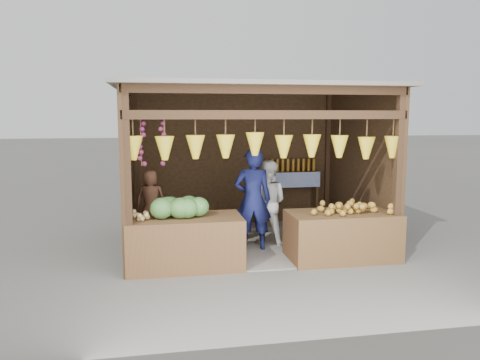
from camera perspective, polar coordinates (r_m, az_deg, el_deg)
name	(u,v)px	position (r m, az deg, el deg)	size (l,w,h in m)	color
ground	(249,243)	(8.17, 1.14, -7.67)	(80.00, 80.00, 0.00)	#514F49
stall_structure	(248,147)	(7.85, 1.00, 4.04)	(4.30, 3.30, 2.66)	slate
back_shelf	(288,181)	(9.47, 5.86, -0.17)	(1.25, 0.32, 1.32)	#382314
counter_left	(185,242)	(6.88, -6.74, -7.52)	(1.65, 0.85, 0.74)	#4E361A
counter_right	(342,236)	(7.38, 12.31, -6.65)	(1.65, 0.85, 0.73)	#52311B
stool	(152,237)	(8.09, -10.70, -6.85)	(0.33, 0.33, 0.30)	black
man_standing	(253,200)	(7.58, 1.56, -2.42)	(0.61, 0.40, 1.67)	#121746
woman_standing	(267,203)	(7.96, 3.29, -2.77)	(0.70, 0.55, 1.44)	silver
vendor_seated	(151,199)	(7.96, -10.82, -2.33)	(0.48, 0.32, 0.99)	brown
melon_pile	(180,206)	(6.78, -7.28, -3.14)	(1.00, 0.50, 0.32)	#124515
tanfruit_pile	(141,215)	(6.73, -11.99, -4.16)	(0.34, 0.40, 0.13)	tan
mango_pile	(350,206)	(7.28, 13.21, -3.05)	(1.40, 0.64, 0.22)	#CB4A1B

